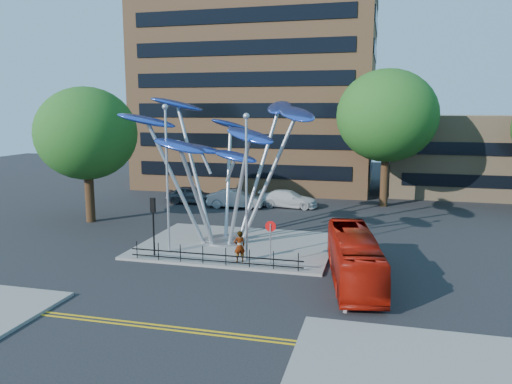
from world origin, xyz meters
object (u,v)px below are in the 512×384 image
(tree_left, at_px, (86,134))
(leaf_sculpture, at_px, (223,137))
(red_bus, at_px, (354,257))
(traffic_light_island, at_px, (153,214))
(parked_car_left, at_px, (192,195))
(pedestrian, at_px, (240,246))
(parked_car_mid, at_px, (235,199))
(street_lamp_right, at_px, (246,174))
(tree_right, at_px, (387,116))
(no_entry_sign_island, at_px, (271,235))
(parked_car_right, at_px, (288,199))
(street_lamp_left, at_px, (167,166))

(tree_left, distance_m, leaf_sculpture, 12.38)
(leaf_sculpture, distance_m, red_bus, 11.64)
(traffic_light_island, height_order, parked_car_left, traffic_light_island)
(leaf_sculpture, relative_size, traffic_light_island, 3.71)
(pedestrian, xyz_separation_m, parked_car_mid, (-4.91, 15.50, -0.23))
(street_lamp_right, bearing_deg, pedestrian, -118.88)
(tree_left, height_order, leaf_sculpture, tree_left)
(pedestrian, bearing_deg, tree_left, -60.49)
(tree_right, height_order, leaf_sculpture, tree_right)
(tree_left, relative_size, traffic_light_island, 3.01)
(red_bus, bearing_deg, street_lamp_right, 154.96)
(red_bus, xyz_separation_m, pedestrian, (-6.38, 1.18, -0.20))
(parked_car_mid, bearing_deg, red_bus, -148.60)
(leaf_sculpture, xyz_separation_m, parked_car_mid, (-2.62, 11.32, -6.06))
(leaf_sculpture, distance_m, parked_car_mid, 13.10)
(street_lamp_right, distance_m, parked_car_left, 19.16)
(tree_right, height_order, tree_left, tree_right)
(leaf_sculpture, bearing_deg, pedestrian, -61.26)
(tree_right, bearing_deg, no_entry_sign_island, -107.12)
(no_entry_sign_island, xyz_separation_m, red_bus, (4.60, -1.20, -0.57))
(street_lamp_right, distance_m, parked_car_right, 16.97)
(red_bus, bearing_deg, street_lamp_left, 159.26)
(no_entry_sign_island, distance_m, pedestrian, 1.94)
(parked_car_right, bearing_deg, parked_car_mid, 108.82)
(street_lamp_right, bearing_deg, tree_left, 154.23)
(parked_car_mid, bearing_deg, parked_car_left, 75.14)
(street_lamp_left, relative_size, street_lamp_right, 1.06)
(traffic_light_island, height_order, red_bus, traffic_light_island)
(street_lamp_left, distance_m, parked_car_mid, 15.20)
(street_lamp_left, xyz_separation_m, street_lamp_right, (5.00, -0.50, -0.26))
(tree_right, distance_m, tree_left, 25.09)
(leaf_sculpture, bearing_deg, parked_car_right, 81.57)
(tree_right, bearing_deg, parked_car_mid, -162.50)
(parked_car_left, bearing_deg, parked_car_right, -93.22)
(street_lamp_left, bearing_deg, red_bus, -11.13)
(parked_car_mid, bearing_deg, leaf_sculpture, -169.66)
(leaf_sculpture, height_order, parked_car_mid, leaf_sculpture)
(street_lamp_right, bearing_deg, tree_right, 68.46)
(street_lamp_right, bearing_deg, street_lamp_left, 174.29)
(pedestrian, bearing_deg, parked_car_right, -121.31)
(traffic_light_island, bearing_deg, street_lamp_right, 5.19)
(street_lamp_left, distance_m, no_entry_sign_island, 7.47)
(traffic_light_island, height_order, no_entry_sign_island, traffic_light_island)
(traffic_light_island, relative_size, parked_car_mid, 0.70)
(tree_right, relative_size, street_lamp_left, 1.38)
(tree_right, relative_size, red_bus, 1.35)
(parked_car_left, height_order, parked_car_mid, parked_car_left)
(leaf_sculpture, distance_m, parked_car_right, 14.24)
(traffic_light_island, distance_m, no_entry_sign_island, 7.05)
(tree_left, distance_m, traffic_light_island, 12.44)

